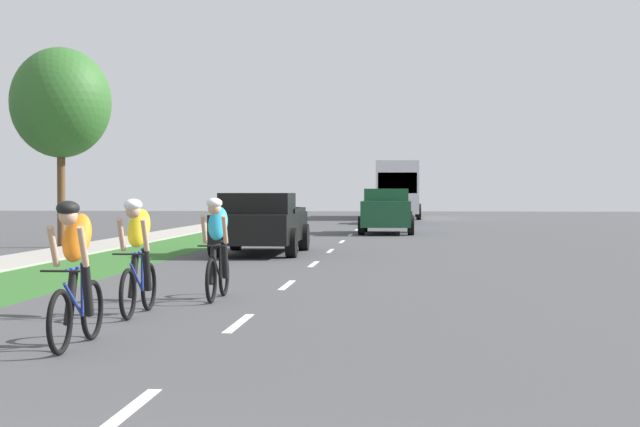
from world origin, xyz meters
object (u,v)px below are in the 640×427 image
(street_tree_near, at_px, (61,103))
(pickup_black, at_px, (261,223))
(sedan_blue, at_px, (393,209))
(cyclist_distant, at_px, (217,247))
(cyclist_lead, at_px, (76,272))
(bus_white, at_px, (398,187))
(cyclist_trailing, at_px, (138,256))
(suv_dark_green, at_px, (387,210))

(street_tree_near, bearing_deg, pickup_black, -21.32)
(pickup_black, distance_m, sedan_blue, 25.60)
(cyclist_distant, height_order, street_tree_near, street_tree_near)
(sedan_blue, height_order, street_tree_near, street_tree_near)
(cyclist_lead, xyz_separation_m, pickup_black, (-0.33, 15.82, 0.02))
(cyclist_distant, relative_size, sedan_blue, 0.40)
(cyclist_distant, relative_size, bus_white, 0.15)
(pickup_black, distance_m, bus_white, 36.48)
(street_tree_near, bearing_deg, cyclist_distant, -61.58)
(cyclist_lead, height_order, cyclist_trailing, same)
(cyclist_distant, distance_m, sedan_blue, 36.56)
(pickup_black, distance_m, suv_dark_green, 13.56)
(cyclist_distant, xyz_separation_m, bus_white, (2.45, 47.40, 1.17))
(cyclist_distant, bearing_deg, cyclist_lead, -97.52)
(cyclist_distant, bearing_deg, pickup_black, 94.91)
(cyclist_lead, xyz_separation_m, street_tree_near, (-6.73, 18.32, 3.51))
(pickup_black, xyz_separation_m, bus_white, (3.41, 36.30, 1.15))
(cyclist_trailing, relative_size, suv_dark_green, 0.37)
(bus_white, bearing_deg, cyclist_lead, -93.38)
(cyclist_trailing, height_order, street_tree_near, street_tree_near)
(suv_dark_green, bearing_deg, cyclist_distant, -95.09)
(cyclist_lead, xyz_separation_m, bus_white, (3.08, 52.12, 1.17))
(cyclist_trailing, bearing_deg, sedan_blue, 85.59)
(cyclist_trailing, relative_size, bus_white, 0.15)
(cyclist_distant, distance_m, bus_white, 47.48)
(cyclist_lead, distance_m, suv_dark_green, 29.15)
(cyclist_distant, xyz_separation_m, sedan_blue, (2.27, 36.49, -0.04))
(cyclist_lead, relative_size, street_tree_near, 0.29)
(cyclist_lead, relative_size, pickup_black, 0.34)
(street_tree_near, bearing_deg, suv_dark_green, 48.32)
(bus_white, bearing_deg, cyclist_trailing, -93.65)
(cyclist_distant, height_order, sedan_blue, cyclist_distant)
(suv_dark_green, xyz_separation_m, sedan_blue, (0.10, 12.20, -0.18))
(cyclist_lead, distance_m, sedan_blue, 41.32)
(cyclist_lead, height_order, pickup_black, pickup_black)
(bus_white, distance_m, street_tree_near, 35.28)
(cyclist_lead, xyz_separation_m, suv_dark_green, (2.79, 29.01, 0.14))
(sedan_blue, distance_m, bus_white, 10.97)
(cyclist_trailing, distance_m, pickup_black, 13.10)
(cyclist_lead, height_order, sedan_blue, cyclist_lead)
(sedan_blue, bearing_deg, cyclist_lead, -94.01)
(pickup_black, xyz_separation_m, street_tree_near, (-6.40, 2.50, 3.49))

